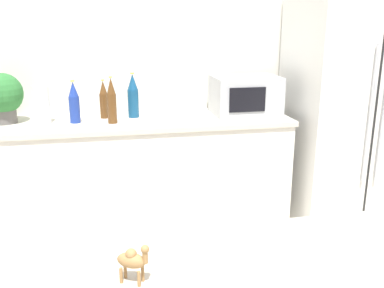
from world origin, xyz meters
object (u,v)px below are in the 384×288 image
(back_bottle_0, at_px, (112,101))
(back_bottle_2, at_px, (104,100))
(microwave, at_px, (245,95))
(back_bottle_1, at_px, (133,96))
(back_bottle_3, at_px, (74,103))
(potted_plant, at_px, (2,96))
(paper_towel_roll, at_px, (42,105))
(refrigerator, at_px, (346,116))
(camel_figurine_second, at_px, (133,260))

(back_bottle_0, distance_m, back_bottle_2, 0.18)
(microwave, xyz_separation_m, back_bottle_1, (-0.83, 0.05, 0.01))
(back_bottle_3, bearing_deg, potted_plant, 170.26)
(paper_towel_roll, xyz_separation_m, back_bottle_1, (0.62, 0.09, 0.02))
(refrigerator, distance_m, back_bottle_3, 2.02)
(back_bottle_2, xyz_separation_m, back_bottle_3, (-0.20, -0.11, 0.01))
(camel_figurine_second, bearing_deg, potted_plant, 109.57)
(paper_towel_roll, bearing_deg, camel_figurine_second, -76.57)
(microwave, relative_size, back_bottle_3, 1.65)
(refrigerator, xyz_separation_m, back_bottle_2, (-1.82, 0.16, 0.16))
(refrigerator, distance_m, camel_figurine_second, 2.62)
(back_bottle_1, relative_size, camel_figurine_second, 2.88)
(back_bottle_0, height_order, camel_figurine_second, back_bottle_0)
(paper_towel_roll, bearing_deg, back_bottle_0, -9.03)
(microwave, distance_m, back_bottle_3, 1.23)
(potted_plant, height_order, back_bottle_1, potted_plant)
(paper_towel_roll, distance_m, back_bottle_1, 0.62)
(back_bottle_3, height_order, camel_figurine_second, back_bottle_3)
(paper_towel_roll, height_order, back_bottle_3, back_bottle_3)
(microwave, relative_size, back_bottle_1, 1.49)
(back_bottle_2, bearing_deg, microwave, -3.29)
(potted_plant, bearing_deg, microwave, -0.96)
(potted_plant, distance_m, microwave, 1.70)
(back_bottle_1, bearing_deg, paper_towel_roll, -171.80)
(back_bottle_0, relative_size, back_bottle_1, 0.99)
(back_bottle_3, bearing_deg, back_bottle_0, -14.27)
(potted_plant, distance_m, paper_towel_roll, 0.28)
(back_bottle_2, bearing_deg, back_bottle_1, -3.68)
(refrigerator, bearing_deg, back_bottle_0, -179.38)
(potted_plant, bearing_deg, back_bottle_3, -9.74)
(potted_plant, height_order, camel_figurine_second, potted_plant)
(back_bottle_3, bearing_deg, paper_towel_roll, 177.38)
(back_bottle_2, bearing_deg, refrigerator, -4.93)
(potted_plant, relative_size, back_bottle_3, 1.18)
(back_bottle_0, height_order, back_bottle_1, back_bottle_1)
(back_bottle_0, distance_m, back_bottle_1, 0.22)
(paper_towel_roll, xyz_separation_m, camel_figurine_second, (0.48, -2.01, -0.04))
(back_bottle_1, bearing_deg, refrigerator, -5.09)
(potted_plant, relative_size, camel_figurine_second, 3.06)
(back_bottle_0, relative_size, camel_figurine_second, 2.84)
(back_bottle_2, distance_m, camel_figurine_second, 2.11)
(back_bottle_2, bearing_deg, paper_towel_roll, -165.96)
(paper_towel_roll, height_order, back_bottle_0, back_bottle_0)
(paper_towel_roll, relative_size, back_bottle_2, 0.95)
(back_bottle_0, relative_size, back_bottle_2, 1.15)
(potted_plant, distance_m, back_bottle_1, 0.88)
(potted_plant, height_order, back_bottle_2, potted_plant)
(microwave, bearing_deg, paper_towel_roll, -178.30)
(back_bottle_1, xyz_separation_m, camel_figurine_second, (-0.14, -2.10, -0.06))
(back_bottle_0, bearing_deg, camel_figurine_second, -89.49)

